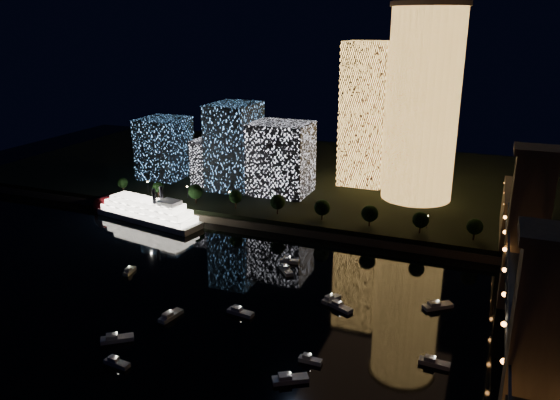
{
  "coord_description": "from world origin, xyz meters",
  "views": [
    {
      "loc": [
        52.56,
        -117.09,
        83.4
      ],
      "look_at": [
        -15.74,
        55.0,
        23.06
      ],
      "focal_mm": 35.0,
      "sensor_mm": 36.0,
      "label": 1
    }
  ],
  "objects_px": {
    "riverboat": "(144,211)",
    "tower_rectangular": "(366,114)",
    "truss_bridge": "(528,335)",
    "tower_cylindrical": "(423,104)"
  },
  "relations": [
    {
      "from": "tower_cylindrical",
      "to": "tower_rectangular",
      "type": "bearing_deg",
      "value": 152.39
    },
    {
      "from": "tower_rectangular",
      "to": "truss_bridge",
      "type": "height_order",
      "value": "tower_rectangular"
    },
    {
      "from": "truss_bridge",
      "to": "riverboat",
      "type": "height_order",
      "value": "truss_bridge"
    },
    {
      "from": "tower_rectangular",
      "to": "truss_bridge",
      "type": "relative_size",
      "value": 0.26
    },
    {
      "from": "tower_cylindrical",
      "to": "truss_bridge",
      "type": "height_order",
      "value": "tower_cylindrical"
    },
    {
      "from": "tower_rectangular",
      "to": "tower_cylindrical",
      "type": "bearing_deg",
      "value": -27.61
    },
    {
      "from": "riverboat",
      "to": "tower_rectangular",
      "type": "bearing_deg",
      "value": 44.17
    },
    {
      "from": "truss_bridge",
      "to": "riverboat",
      "type": "xyz_separation_m",
      "value": [
        -152.16,
        68.34,
        -11.89
      ]
    },
    {
      "from": "tower_cylindrical",
      "to": "riverboat",
      "type": "xyz_separation_m",
      "value": [
        -108.7,
        -62.1,
        -44.27
      ]
    },
    {
      "from": "tower_rectangular",
      "to": "riverboat",
      "type": "relative_size",
      "value": 1.22
    }
  ]
}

